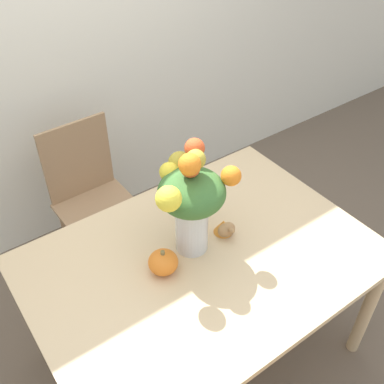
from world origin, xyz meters
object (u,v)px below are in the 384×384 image
pumpkin (163,262)px  flower_vase (191,198)px  dining_chair_near_window (93,199)px  turkey_figurine (225,228)px

pumpkin → flower_vase: bearing=15.5°
pumpkin → dining_chair_near_window: (0.06, 0.86, -0.30)m
pumpkin → turkey_figurine: 0.34m
pumpkin → dining_chair_near_window: size_ratio=0.13×
flower_vase → turkey_figurine: size_ratio=4.43×
pumpkin → dining_chair_near_window: 0.91m
flower_vase → dining_chair_near_window: flower_vase is taller
dining_chair_near_window → flower_vase: bearing=-83.7°
turkey_figurine → dining_chair_near_window: bearing=108.0°
dining_chair_near_window → pumpkin: bearing=-95.6°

